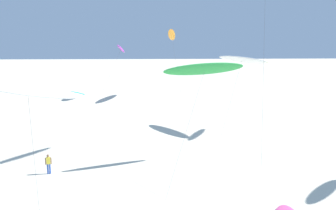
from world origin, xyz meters
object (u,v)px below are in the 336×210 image
(flying_kite_1, at_px, (121,49))
(flying_kite_2, at_px, (172,35))
(flying_kite_6, at_px, (242,60))
(flying_kite_0, at_px, (205,69))
(person_near_right, at_px, (48,163))
(flying_kite_3, at_px, (27,87))

(flying_kite_1, relative_size, flying_kite_2, 0.96)
(flying_kite_2, relative_size, flying_kite_6, 1.38)
(flying_kite_1, distance_m, flying_kite_6, 27.38)
(flying_kite_0, height_order, flying_kite_6, flying_kite_0)
(flying_kite_1, distance_m, person_near_right, 36.35)
(flying_kite_0, xyz_separation_m, flying_kite_6, (5.80, 10.66, -0.06))
(flying_kite_0, height_order, flying_kite_2, flying_kite_2)
(flying_kite_3, relative_size, flying_kite_6, 0.97)
(flying_kite_0, bearing_deg, flying_kite_2, 92.53)
(flying_kite_2, bearing_deg, flying_kite_1, 171.96)
(flying_kite_3, relative_size, person_near_right, 5.62)
(flying_kite_6, bearing_deg, person_near_right, -144.84)
(flying_kite_0, height_order, flying_kite_3, flying_kite_3)
(flying_kite_1, bearing_deg, flying_kite_0, -72.67)
(flying_kite_1, height_order, flying_kite_2, flying_kite_2)
(flying_kite_1, bearing_deg, flying_kite_2, -8.04)
(person_near_right, bearing_deg, flying_kite_6, 35.16)
(flying_kite_6, bearing_deg, flying_kite_2, 108.98)
(flying_kite_0, xyz_separation_m, flying_kite_3, (-12.48, -7.48, -0.36))
(flying_kite_6, bearing_deg, flying_kite_3, -135.22)
(flying_kite_1, distance_m, flying_kite_3, 40.39)
(flying_kite_2, xyz_separation_m, person_near_right, (-11.63, -34.20, -9.93))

